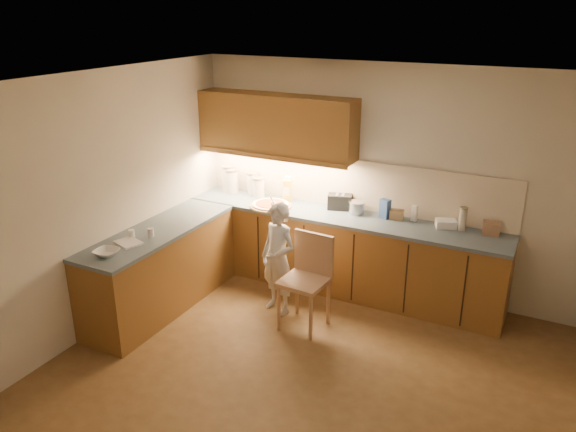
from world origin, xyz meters
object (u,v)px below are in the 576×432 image
Objects in this scene: pizza_on_board at (271,205)px; wooden_chair at (308,274)px; toaster at (340,202)px; child at (278,259)px; oil_jug at (288,190)px.

pizza_on_board reaches higher than wooden_chair.
child is at bearing -123.21° from toaster.
oil_jug is at bearing 130.41° from child.
wooden_chair is at bearing 4.84° from child.
toaster is (0.67, 0.02, -0.05)m from oil_jug.
wooden_chair is 3.15× the size of oil_jug.
wooden_chair is at bearing -101.04° from toaster.
oil_jug is at bearing 165.78° from toaster.
toaster is (0.76, 0.30, 0.07)m from pizza_on_board.
oil_jug reaches higher than toaster.
pizza_on_board is 0.32m from oil_jug.
oil_jug is (0.08, 0.28, 0.12)m from pizza_on_board.
child is 0.41m from wooden_chair.
pizza_on_board is at bearing 143.22° from child.
child is (0.46, -0.67, -0.32)m from pizza_on_board.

